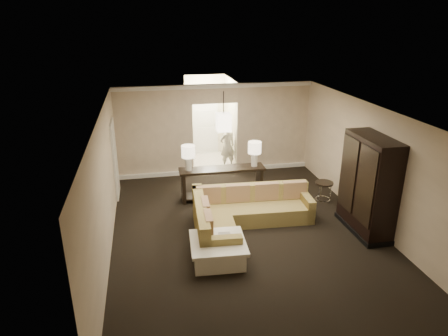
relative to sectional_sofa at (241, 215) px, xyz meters
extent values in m
plane|color=black|center=(0.06, -0.31, -0.34)|extent=(8.00, 8.00, 0.00)
cube|color=beige|center=(0.06, 3.69, 1.06)|extent=(6.00, 0.04, 2.80)
cube|color=beige|center=(0.06, -4.31, 1.06)|extent=(6.00, 0.04, 2.80)
cube|color=beige|center=(-2.94, -0.31, 1.06)|extent=(0.04, 8.00, 2.80)
cube|color=beige|center=(3.06, -0.31, 1.06)|extent=(0.04, 8.00, 2.80)
cube|color=white|center=(0.06, -0.31, 2.46)|extent=(6.00, 8.00, 0.02)
cube|color=white|center=(0.06, 3.64, 2.39)|extent=(6.00, 0.10, 0.12)
cube|color=white|center=(0.06, 3.64, -0.28)|extent=(6.00, 0.10, 0.12)
cube|color=white|center=(-2.91, 2.49, 0.71)|extent=(0.05, 0.90, 2.10)
cube|color=beige|center=(0.06, 4.69, -0.34)|extent=(1.40, 2.00, 0.01)
cube|color=beige|center=(-0.64, 4.69, 1.06)|extent=(0.04, 2.00, 2.80)
cube|color=beige|center=(0.76, 4.69, 1.06)|extent=(0.04, 2.00, 2.80)
cube|color=beige|center=(0.06, 5.69, 1.06)|extent=(1.40, 0.04, 2.80)
cube|color=white|center=(0.06, 5.66, 0.71)|extent=(0.90, 0.05, 2.10)
cube|color=brown|center=(0.36, 0.29, -0.14)|extent=(2.89, 1.03, 0.40)
cube|color=brown|center=(-0.70, -0.74, -0.14)|extent=(0.93, 1.38, 0.40)
cube|color=brown|center=(0.38, 0.60, 0.28)|extent=(2.86, 0.40, 0.44)
cube|color=brown|center=(-0.99, -0.25, 0.28)|extent=(0.37, 2.29, 0.44)
cube|color=brown|center=(1.69, 0.20, -0.05)|extent=(0.24, 0.86, 0.59)
cube|color=brown|center=(-0.74, -1.31, -0.05)|extent=(0.86, 0.24, 0.59)
cube|color=#9A7252|center=(-0.67, 0.62, 0.30)|extent=(0.60, 0.19, 0.44)
cube|color=#9A7252|center=(0.04, 0.57, 0.30)|extent=(0.60, 0.19, 0.44)
cube|color=#9A7252|center=(0.75, 0.53, 0.30)|extent=(0.60, 0.19, 0.44)
cube|color=#9A7252|center=(1.46, 0.48, 0.30)|extent=(0.60, 0.19, 0.44)
cube|color=#9A7252|center=(-0.87, -0.16, 0.30)|extent=(0.19, 0.58, 0.44)
cube|color=#9A7252|center=(-0.91, -0.82, 0.30)|extent=(0.19, 0.58, 0.44)
cube|color=white|center=(-0.78, -1.20, -0.15)|extent=(1.05, 1.05, 0.38)
cube|color=white|center=(-0.78, -1.20, 0.07)|extent=(1.17, 1.17, 0.07)
cube|color=black|center=(-0.84, -1.26, 0.11)|extent=(0.07, 0.18, 0.02)
cube|color=beige|center=(-0.61, -1.05, 0.11)|extent=(0.26, 0.35, 0.01)
cube|color=black|center=(-0.12, 1.69, 0.51)|extent=(2.30, 0.56, 0.06)
cube|color=black|center=(-1.16, 1.70, 0.08)|extent=(0.09, 0.47, 0.83)
cube|color=black|center=(0.91, 1.67, 0.08)|extent=(0.09, 0.47, 0.83)
cube|color=black|center=(-0.12, 1.69, -0.22)|extent=(2.19, 0.50, 0.04)
cube|color=black|center=(2.76, -0.66, 0.79)|extent=(0.62, 1.50, 2.26)
cube|color=black|center=(2.44, -1.04, 0.95)|extent=(0.03, 0.67, 1.72)
cube|color=black|center=(2.44, -0.29, 0.95)|extent=(0.03, 0.67, 1.72)
cube|color=black|center=(2.76, -0.66, -0.29)|extent=(0.67, 1.57, 0.11)
cylinder|color=black|center=(2.46, 0.89, 0.23)|extent=(0.47, 0.47, 0.04)
torus|color=silver|center=(2.46, 0.89, -0.23)|extent=(0.39, 0.39, 0.03)
cylinder|color=silver|center=(2.63, 0.83, -0.06)|extent=(0.03, 0.03, 0.56)
cylinder|color=silver|center=(2.42, 1.07, -0.06)|extent=(0.03, 0.03, 0.56)
cylinder|color=silver|center=(2.32, 0.77, -0.06)|extent=(0.03, 0.03, 0.56)
cylinder|color=silver|center=(-1.01, 1.70, 0.73)|extent=(0.17, 0.17, 0.36)
cylinder|color=#FFE7BF|center=(-1.01, 1.70, 1.06)|extent=(0.35, 0.35, 0.31)
cylinder|color=silver|center=(0.76, 1.67, 0.73)|extent=(0.17, 0.17, 0.36)
cylinder|color=#FFE7BF|center=(0.76, 1.67, 1.06)|extent=(0.35, 0.35, 0.31)
cylinder|color=black|center=(0.06, 2.39, 2.16)|extent=(0.02, 0.02, 0.60)
cube|color=beige|center=(0.06, 2.39, 1.61)|extent=(0.38, 0.38, 0.48)
imported|color=#EBE5C7|center=(0.51, 3.99, 0.47)|extent=(0.67, 0.54, 1.62)
camera|label=1|loc=(-2.04, -8.04, 4.31)|focal=32.00mm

